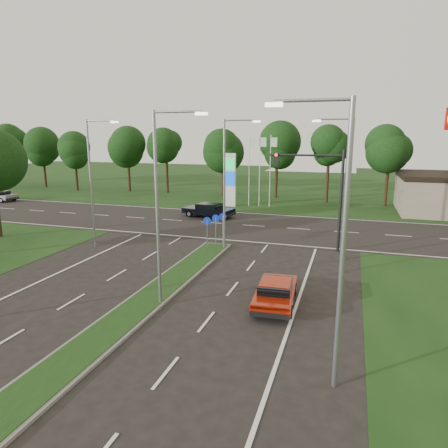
% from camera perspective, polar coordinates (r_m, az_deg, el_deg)
% --- Properties ---
extents(ground, '(160.00, 160.00, 0.00)m').
position_cam_1_polar(ground, '(15.68, -22.27, -18.84)').
color(ground, black).
rests_on(ground, ground).
extents(verge_far, '(160.00, 50.00, 0.02)m').
position_cam_1_polar(verge_far, '(66.11, 9.76, 5.48)').
color(verge_far, black).
rests_on(verge_far, ground).
extents(cross_road, '(160.00, 12.00, 0.02)m').
position_cam_1_polar(cross_road, '(36.08, 2.70, -0.16)').
color(cross_road, black).
rests_on(cross_road, ground).
extents(median_kerb, '(2.00, 26.00, 0.12)m').
position_cam_1_polar(median_kerb, '(18.46, -14.17, -13.08)').
color(median_kerb, slate).
rests_on(median_kerb, ground).
extents(streetlight_median_near, '(2.53, 0.22, 9.00)m').
position_cam_1_polar(streetlight_median_near, '(18.16, -9.01, 3.37)').
color(streetlight_median_near, gray).
rests_on(streetlight_median_near, ground).
extents(streetlight_median_far, '(2.53, 0.22, 9.00)m').
position_cam_1_polar(streetlight_median_far, '(27.39, 0.44, 6.58)').
color(streetlight_median_far, gray).
rests_on(streetlight_median_far, ground).
extents(streetlight_left_far, '(2.53, 0.22, 9.00)m').
position_cam_1_polar(streetlight_left_far, '(29.79, -18.22, 6.43)').
color(streetlight_left_far, gray).
rests_on(streetlight_left_far, ground).
extents(streetlight_right_far, '(2.53, 0.22, 9.00)m').
position_cam_1_polar(streetlight_right_far, '(26.16, 17.06, 5.75)').
color(streetlight_right_far, gray).
rests_on(streetlight_right_far, ground).
extents(streetlight_right_near, '(2.53, 0.22, 9.00)m').
position_cam_1_polar(streetlight_right_near, '(12.34, 15.84, -1.28)').
color(streetlight_right_near, gray).
rests_on(streetlight_right_near, ground).
extents(traffic_signal, '(5.10, 0.42, 7.00)m').
position_cam_1_polar(traffic_signal, '(28.26, 13.81, 5.53)').
color(traffic_signal, black).
rests_on(traffic_signal, ground).
extents(median_signs, '(1.16, 1.76, 2.38)m').
position_cam_1_polar(median_signs, '(28.61, -1.24, 0.00)').
color(median_signs, gray).
rests_on(median_signs, ground).
extents(gas_pylon, '(5.80, 1.26, 8.00)m').
position_cam_1_polar(gas_pylon, '(45.19, 1.08, 6.53)').
color(gas_pylon, silver).
rests_on(gas_pylon, ground).
extents(treeline_far, '(6.00, 6.00, 9.90)m').
position_cam_1_polar(treeline_far, '(50.75, 7.68, 11.20)').
color(treeline_far, black).
rests_on(treeline_far, ground).
extents(red_sedan, '(2.07, 4.43, 1.19)m').
position_cam_1_polar(red_sedan, '(19.44, 7.36, -9.58)').
color(red_sedan, '#941908').
rests_on(red_sedan, ground).
extents(navy_sedan, '(5.30, 2.95, 1.38)m').
position_cam_1_polar(navy_sedan, '(39.46, -2.23, 2.04)').
color(navy_sedan, black).
rests_on(navy_sedan, ground).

